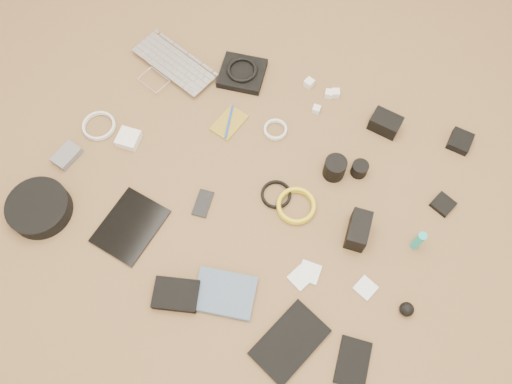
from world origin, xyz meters
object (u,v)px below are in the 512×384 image
at_px(tablet, 130,226).
at_px(phone, 203,203).
at_px(headphone_case, 39,208).
at_px(laptop, 166,72).
at_px(paperback, 220,316).
at_px(dslr_camera, 385,123).

distance_m(tablet, phone, 0.27).
bearing_deg(headphone_case, tablet, 14.12).
height_order(laptop, paperback, laptop).
bearing_deg(paperback, laptop, 25.63).
distance_m(dslr_camera, tablet, 1.01).
height_order(laptop, phone, laptop).
relative_size(laptop, headphone_case, 1.63).
bearing_deg(laptop, phone, -32.31).
bearing_deg(tablet, dslr_camera, 53.85).
distance_m(dslr_camera, paperback, 0.94).
xyz_separation_m(laptop, headphone_case, (-0.11, -0.71, 0.02)).
height_order(phone, paperback, paperback).
distance_m(laptop, tablet, 0.66).
relative_size(dslr_camera, tablet, 0.46).
distance_m(phone, headphone_case, 0.57).
bearing_deg(paperback, dslr_camera, -28.95).
bearing_deg(dslr_camera, tablet, -126.24).
bearing_deg(laptop, tablet, -55.89).
bearing_deg(headphone_case, phone, 27.37).
distance_m(phone, paperback, 0.40).
bearing_deg(tablet, headphone_case, -160.06).
xyz_separation_m(phone, headphone_case, (-0.51, -0.26, 0.03)).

